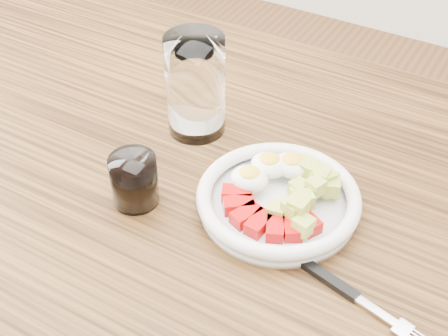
# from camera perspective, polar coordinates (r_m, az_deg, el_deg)

# --- Properties ---
(dining_table) EXTENTS (1.50, 0.90, 0.77)m
(dining_table) POSITION_cam_1_polar(r_m,az_deg,el_deg) (0.99, 0.21, -6.23)
(dining_table) COLOR brown
(dining_table) RESTS_ON ground
(bowl) EXTENTS (0.23, 0.23, 0.06)m
(bowl) POSITION_cam_1_polar(r_m,az_deg,el_deg) (0.88, 5.08, -2.61)
(bowl) COLOR white
(bowl) RESTS_ON dining_table
(fork) EXTENTS (0.21, 0.06, 0.01)m
(fork) POSITION_cam_1_polar(r_m,az_deg,el_deg) (0.80, 10.76, -10.76)
(fork) COLOR black
(fork) RESTS_ON dining_table
(water_glass) EXTENTS (0.09, 0.09, 0.17)m
(water_glass) POSITION_cam_1_polar(r_m,az_deg,el_deg) (0.99, -2.63, 7.54)
(water_glass) COLOR white
(water_glass) RESTS_ON dining_table
(coffee_glass) EXTENTS (0.07, 0.07, 0.08)m
(coffee_glass) POSITION_cam_1_polar(r_m,az_deg,el_deg) (0.89, -8.20, -1.14)
(coffee_glass) COLOR white
(coffee_glass) RESTS_ON dining_table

